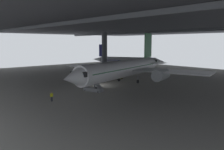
# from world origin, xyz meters

# --- Properties ---
(ground_plane) EXTENTS (110.00, 110.00, 0.00)m
(ground_plane) POSITION_xyz_m (0.00, 0.00, 0.00)
(ground_plane) COLOR gray
(hangar_structure) EXTENTS (121.00, 99.00, 15.11)m
(hangar_structure) POSITION_xyz_m (-0.09, 13.76, 14.48)
(hangar_structure) COLOR #4C4F54
(hangar_structure) RESTS_ON ground_plane
(airplane_main) EXTENTS (39.66, 40.20, 12.60)m
(airplane_main) POSITION_xyz_m (2.33, 5.44, 3.66)
(airplane_main) COLOR white
(airplane_main) RESTS_ON ground_plane
(boarding_stairs) EXTENTS (4.65, 2.57, 4.90)m
(boarding_stairs) POSITION_xyz_m (4.76, -5.58, 0.75)
(boarding_stairs) COLOR slate
(boarding_stairs) RESTS_ON ground_plane
(crew_worker_near_nose) EXTENTS (0.22, 0.55, 1.61)m
(crew_worker_near_nose) POSITION_xyz_m (6.94, -16.04, 0.92)
(crew_worker_near_nose) COLOR #232838
(crew_worker_near_nose) RESTS_ON ground_plane
(crew_worker_by_stairs) EXTENTS (0.54, 0.30, 1.69)m
(crew_worker_by_stairs) POSITION_xyz_m (2.50, -3.50, 0.97)
(crew_worker_by_stairs) COLOR #232838
(crew_worker_by_stairs) RESTS_ON ground_plane
(airplane_distant) EXTENTS (26.36, 26.58, 9.27)m
(airplane_distant) POSITION_xyz_m (-21.17, 29.72, 3.04)
(airplane_distant) COLOR white
(airplane_distant) RESTS_ON ground_plane
(baggage_tug) EXTENTS (1.35, 2.24, 0.90)m
(baggage_tug) POSITION_xyz_m (-3.79, 9.45, 0.53)
(baggage_tug) COLOR yellow
(baggage_tug) RESTS_ON ground_plane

